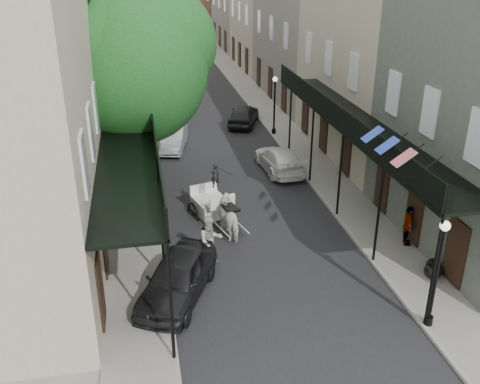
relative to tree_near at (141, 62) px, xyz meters
name	(u,v)px	position (x,y,z in m)	size (l,w,h in m)	color
ground	(287,305)	(4.20, -10.18, -6.49)	(140.00, 140.00, 0.00)	gray
road	(208,129)	(4.20, 9.82, -6.48)	(8.00, 90.00, 0.01)	black
sidewalk_left	(132,133)	(-0.80, 9.82, -6.43)	(2.20, 90.00, 0.12)	gray
sidewalk_right	(279,124)	(9.20, 9.82, -6.43)	(2.20, 90.00, 0.12)	gray
building_row_left	(79,33)	(-4.40, 19.82, -1.24)	(5.00, 80.00, 10.50)	#AFA78C
building_row_right	(292,27)	(12.80, 19.82, -1.24)	(5.00, 80.00, 10.50)	slate
gallery_left	(133,136)	(-0.59, -3.20, -2.44)	(2.20, 18.05, 4.88)	black
gallery_right	(352,123)	(8.99, -3.20, -2.44)	(2.20, 18.05, 4.88)	black
tree_near	(141,62)	(0.00, 0.00, 0.00)	(7.31, 6.80, 9.63)	#382619
tree_far	(136,34)	(-0.05, 14.00, -0.65)	(6.45, 6.00, 8.61)	#382619
lamppost_right_near	(437,273)	(8.30, -12.18, -4.44)	(0.32, 0.32, 3.71)	black
lamppost_left	(154,189)	(0.10, -4.18, -4.44)	(0.32, 0.32, 3.71)	black
lamppost_right_far	(274,104)	(8.30, 7.82, -4.44)	(0.32, 0.32, 3.71)	black
horse	(231,217)	(3.20, -4.92, -5.68)	(0.87, 1.90, 1.61)	white
carriage	(207,190)	(2.52, -2.51, -5.44)	(2.06, 2.64, 2.69)	black
pedestrian_walking	(210,240)	(2.02, -7.02, -5.49)	(0.97, 0.76, 2.00)	#ADACA3
pedestrian_sidewalk_left	(138,122)	(-0.39, 9.33, -5.54)	(1.07, 0.62, 1.66)	gray
pedestrian_sidewalk_right	(408,226)	(10.00, -7.29, -5.53)	(0.99, 0.41, 1.68)	gray
car_left_near	(178,278)	(0.60, -8.99, -5.71)	(1.83, 4.54, 1.55)	black
car_left_mid	(173,138)	(1.60, 6.36, -5.82)	(1.42, 4.08, 1.34)	#9B9BA0
car_left_far	(147,81)	(0.60, 22.17, -5.72)	(2.56, 5.56, 1.54)	black
car_right_near	(279,159)	(7.03, 1.72, -5.83)	(1.84, 4.53, 1.31)	white
car_right_far	(243,115)	(6.80, 10.44, -5.76)	(1.71, 4.25, 1.45)	black
trash_bags	(433,269)	(9.91, -9.58, -6.11)	(0.92, 1.07, 0.56)	black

